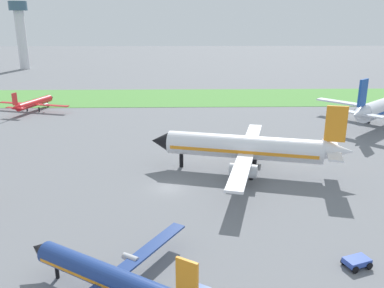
# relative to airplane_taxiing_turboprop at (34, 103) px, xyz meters

# --- Properties ---
(ground_plane) EXTENTS (600.00, 600.00, 0.00)m
(ground_plane) POSITION_rel_airplane_taxiing_turboprop_xyz_m (35.96, -49.61, -2.17)
(ground_plane) COLOR slate
(grass_taxiway_strip) EXTENTS (360.00, 28.00, 0.08)m
(grass_taxiway_strip) POSITION_rel_airplane_taxiing_turboprop_xyz_m (35.96, 17.76, -2.13)
(grass_taxiway_strip) COLOR #549342
(grass_taxiway_strip) RESTS_ON ground_plane
(airplane_taxiing_turboprop) EXTENTS (19.27, 16.64, 5.92)m
(airplane_taxiing_turboprop) POSITION_rel_airplane_taxiing_turboprop_xyz_m (0.00, 0.00, 0.00)
(airplane_taxiing_turboprop) COLOR red
(airplane_taxiing_turboprop) RESTS_ON ground_plane
(airplane_midfield_jet) EXTENTS (30.49, 30.85, 11.08)m
(airplane_midfield_jet) POSITION_rel_airplane_taxiing_turboprop_xyz_m (47.82, -43.83, 1.83)
(airplane_midfield_jet) COLOR white
(airplane_midfield_jet) RESTS_ON ground_plane
(airplane_foreground_turboprop) EXTENTS (16.89, 19.35, 6.57)m
(airplane_foreground_turboprop) POSITION_rel_airplane_taxiing_turboprop_xyz_m (31.83, -73.26, 0.24)
(airplane_foreground_turboprop) COLOR navy
(airplane_foreground_turboprop) RESTS_ON ground_plane
(baggage_cart_near_gate) EXTENTS (2.83, 2.46, 0.90)m
(baggage_cart_near_gate) POSITION_rel_airplane_taxiing_turboprop_xyz_m (54.64, -68.83, -1.60)
(baggage_cart_near_gate) COLOR #334FB2
(baggage_cart_near_gate) RESTS_ON ground_plane
(control_tower) EXTENTS (8.00, 8.00, 30.11)m
(control_tower) POSITION_rel_airplane_taxiing_turboprop_xyz_m (-35.80, 90.64, 15.95)
(control_tower) COLOR silver
(control_tower) RESTS_ON ground_plane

